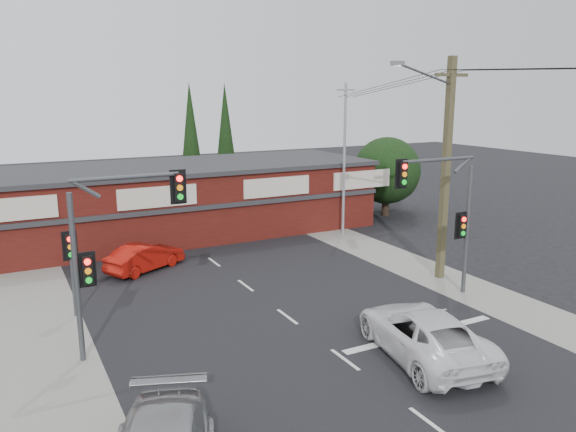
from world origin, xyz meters
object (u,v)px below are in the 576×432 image
utility_pole (444,163)px  red_sedan (145,257)px  white_suv (424,333)px  shop_building (157,201)px

utility_pole → red_sedan: bearing=147.5°
white_suv → utility_pole: 9.50m
red_sedan → shop_building: size_ratio=0.15×
red_sedan → utility_pole: bearing=-150.9°
shop_building → utility_pole: utility_pole is taller
white_suv → utility_pole: size_ratio=0.57×
white_suv → red_sedan: size_ratio=1.42×
shop_building → utility_pole: 17.15m
white_suv → red_sedan: white_suv is taller
shop_building → utility_pole: size_ratio=2.73×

